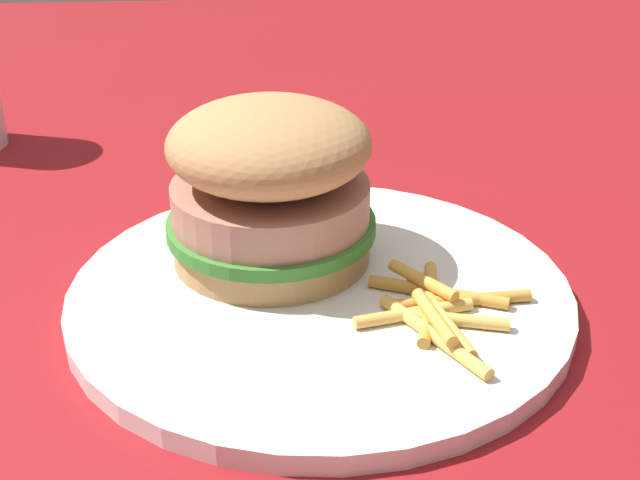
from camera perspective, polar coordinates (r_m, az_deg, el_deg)
name	(u,v)px	position (r m, az deg, el deg)	size (l,w,h in m)	color
ground_plane	(288,299)	(0.52, -2.10, -3.83)	(1.60, 1.60, 0.00)	maroon
plate	(320,295)	(0.51, 0.00, -3.58)	(0.29, 0.29, 0.01)	white
sandwich	(270,183)	(0.52, -3.24, 3.66)	(0.13, 0.13, 0.10)	tan
fries_pile	(437,308)	(0.48, 7.54, -4.38)	(0.11, 0.10, 0.01)	gold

